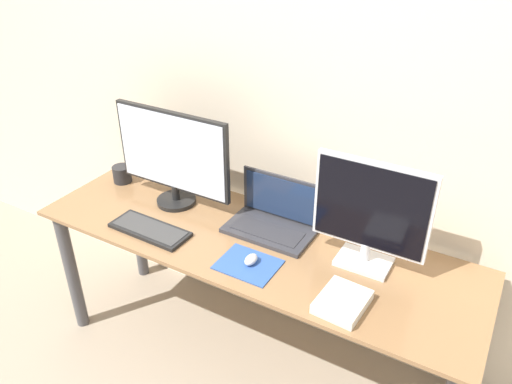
{
  "coord_description": "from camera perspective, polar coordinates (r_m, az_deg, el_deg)",
  "views": [
    {
      "loc": [
        0.87,
        -1.15,
        1.92
      ],
      "look_at": [
        0.01,
        0.32,
        0.93
      ],
      "focal_mm": 35.0,
      "sensor_mm": 36.0,
      "label": 1
    }
  ],
  "objects": [
    {
      "name": "monitor_right",
      "position": [
        1.87,
        12.94,
        -2.42
      ],
      "size": [
        0.44,
        0.14,
        0.44
      ],
      "color": "silver",
      "rests_on": "desk"
    },
    {
      "name": "desk",
      "position": [
        2.16,
        -0.64,
        -8.21
      ],
      "size": [
        1.89,
        0.6,
        0.71
      ],
      "color": "olive",
      "rests_on": "ground_plane"
    },
    {
      "name": "book",
      "position": [
        1.78,
        9.85,
        -12.27
      ],
      "size": [
        0.17,
        0.2,
        0.04
      ],
      "color": "silver",
      "rests_on": "desk"
    },
    {
      "name": "mug",
      "position": [
        2.57,
        -15.06,
        1.99
      ],
      "size": [
        0.09,
        0.09,
        0.08
      ],
      "color": "#262628",
      "rests_on": "desk"
    },
    {
      "name": "wall_back",
      "position": [
        2.12,
        4.38,
        11.72
      ],
      "size": [
        7.0,
        0.05,
        2.5
      ],
      "color": "beige",
      "rests_on": "ground_plane"
    },
    {
      "name": "mousepad",
      "position": [
        1.94,
        -0.9,
        -8.28
      ],
      "size": [
        0.23,
        0.18,
        0.0
      ],
      "color": "#2D519E",
      "rests_on": "desk"
    },
    {
      "name": "mouse",
      "position": [
        1.93,
        -0.57,
        -7.73
      ],
      "size": [
        0.04,
        0.07,
        0.03
      ],
      "color": "silver",
      "rests_on": "mousepad"
    },
    {
      "name": "keyboard",
      "position": [
        2.17,
        -12.04,
        -4.22
      ],
      "size": [
        0.36,
        0.15,
        0.02
      ],
      "color": "black",
      "rests_on": "desk"
    },
    {
      "name": "laptop",
      "position": [
        2.12,
        2.07,
        -2.84
      ],
      "size": [
        0.37,
        0.22,
        0.22
      ],
      "color": "#333338",
      "rests_on": "desk"
    },
    {
      "name": "monitor_left",
      "position": [
        2.24,
        -9.51,
        4.05
      ],
      "size": [
        0.58,
        0.18,
        0.45
      ],
      "color": "black",
      "rests_on": "desk"
    }
  ]
}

